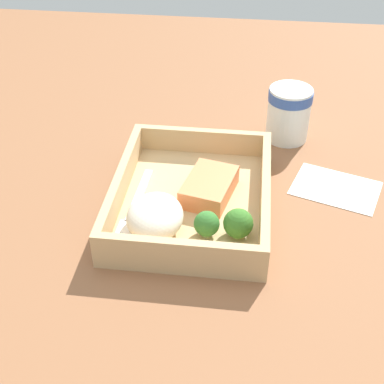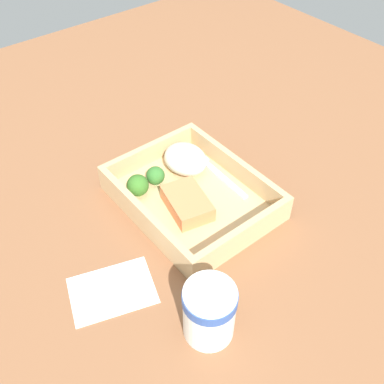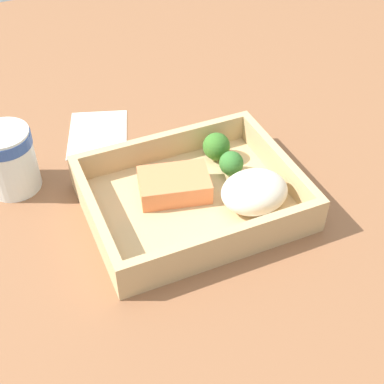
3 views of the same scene
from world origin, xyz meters
TOP-DOWN VIEW (x-y plane):
  - ground_plane at (0.00, 0.00)cm, footprint 160.00×160.00cm
  - takeout_tray at (0.00, 0.00)cm, footprint 27.58×21.88cm
  - tray_rim at (0.00, 0.00)cm, footprint 27.58×21.88cm
  - salmon_fillet at (-1.59, 2.33)cm, footprint 10.57×8.27cm
  - mashed_potatoes at (7.09, -4.06)cm, footprint 8.98×7.52cm
  - broccoli_floret_1 at (7.20, 2.82)cm, footprint 3.43×3.43cm
  - broccoli_floret_2 at (6.85, 6.91)cm, footprint 3.98×3.98cm
  - fork at (2.60, -7.84)cm, footprint 15.86×2.36cm
  - paper_cup at (-21.08, 13.89)cm, footprint 7.38×7.38cm
  - receipt_slip at (-7.05, 21.19)cm, footprint 12.56×14.79cm

SIDE VIEW (x-z plane):
  - ground_plane at x=0.00cm, z-range -2.00..0.00cm
  - receipt_slip at x=-7.05cm, z-range 0.00..0.24cm
  - takeout_tray at x=0.00cm, z-range 0.00..1.20cm
  - fork at x=2.60cm, z-range 1.20..1.64cm
  - salmon_fillet at x=-1.59cm, z-range 1.20..4.08cm
  - broccoli_floret_1 at x=7.20cm, z-range 1.27..4.95cm
  - tray_rim at x=0.00cm, z-range 1.20..5.18cm
  - broccoli_floret_2 at x=6.85cm, z-range 1.23..5.38cm
  - mashed_potatoes at x=7.09cm, z-range 1.20..5.93cm
  - paper_cup at x=-21.08cm, z-range 0.55..9.83cm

